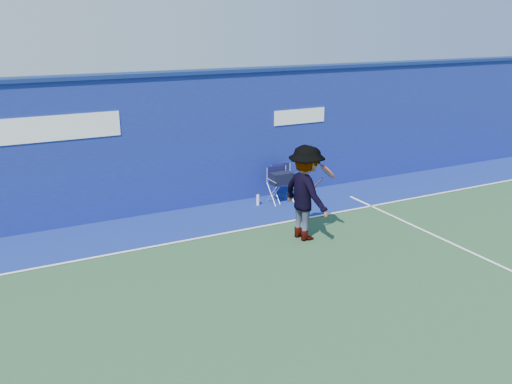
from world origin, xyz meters
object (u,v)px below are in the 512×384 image
directors_chair_right (285,189)px  tennis_player (306,193)px  water_bottle (258,200)px  directors_chair_left (281,188)px

directors_chair_right → tennis_player: 2.47m
tennis_player → water_bottle: bearing=88.2°
water_bottle → tennis_player: size_ratio=0.14×
water_bottle → directors_chair_right: bearing=4.6°
directors_chair_right → water_bottle: (-0.75, -0.06, -0.14)m
directors_chair_left → tennis_player: size_ratio=0.45×
tennis_player → directors_chair_left: bearing=73.0°
directors_chair_left → water_bottle: 0.63m
directors_chair_left → tennis_player: 2.32m
directors_chair_left → directors_chair_right: (0.17, 0.09, -0.09)m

